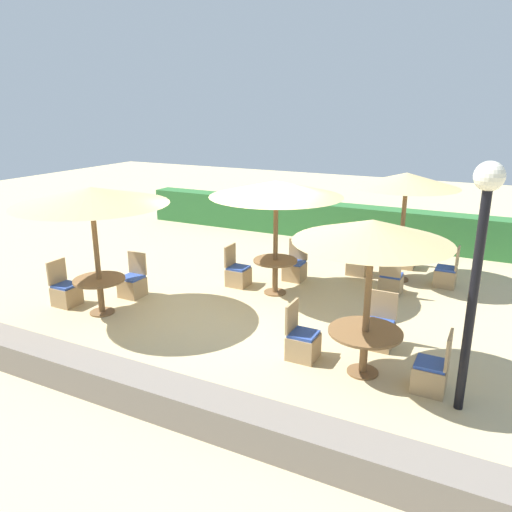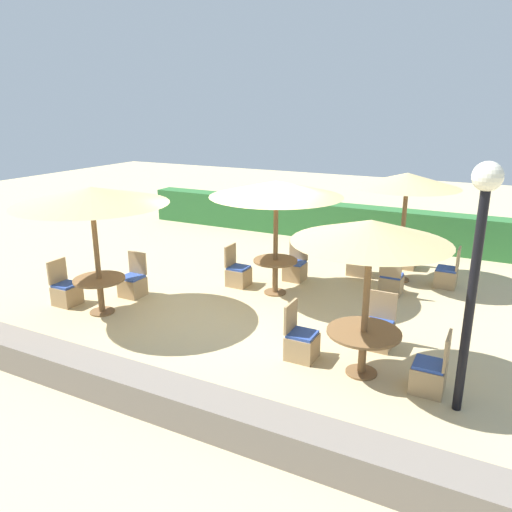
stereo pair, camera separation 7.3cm
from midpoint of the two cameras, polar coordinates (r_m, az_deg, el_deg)
The scene contains 23 objects.
ground_plane at distance 10.26m, azimuth -1.34°, elevation -5.69°, with size 40.00×40.00×0.00m, color #C6B284.
hedge_row at distance 15.36m, azimuth 9.39°, elevation 3.89°, with size 13.00×0.70×1.07m, color #2D6B33.
stone_border at distance 7.45m, azimuth -15.61°, elevation -13.66°, with size 10.00×0.56×0.46m, color slate.
lamp_post at distance 6.67m, azimuth 24.40°, elevation 1.55°, with size 0.36×0.36×3.32m.
parasol_back_right at distance 11.63m, azimuth 17.07°, elevation 8.22°, with size 2.33×2.33×2.50m.
round_table_back_right at distance 12.00m, azimuth 16.36°, elevation -0.04°, with size 1.07×1.07×0.74m.
patio_chair_back_right_west at distance 12.27m, azimuth 11.69°, elevation -0.89°, with size 0.46×0.46×0.93m.
patio_chair_back_right_south at distance 11.18m, azimuth 15.37°, elevation -2.93°, with size 0.46×0.46×0.93m.
patio_chair_back_right_east at distance 12.00m, azimuth 21.14°, elevation -2.12°, with size 0.46×0.46×0.93m.
patio_chair_back_right_north at distance 13.08m, azimuth 16.99°, elevation -0.18°, with size 0.46×0.46×0.93m.
parasol_front_left at distance 9.74m, azimuth -18.13°, elevation 6.54°, with size 2.87×2.87×2.50m.
round_table_front_left at distance 10.19m, azimuth -17.22°, elevation -3.33°, with size 0.99×0.99×0.71m.
patio_chair_front_left_west at distance 10.94m, azimuth -20.70°, elevation -3.88°, with size 0.46×0.46×0.93m.
patio_chair_front_left_north at distance 11.00m, azimuth -13.70°, elevation -3.14°, with size 0.46×0.46×0.93m.
parasol_front_right at distance 7.20m, azimuth 13.27°, elevation 2.69°, with size 2.27×2.27×2.41m.
round_table_front_right at distance 7.76m, azimuth 12.44°, elevation -9.31°, with size 1.11×1.11×0.71m.
patio_chair_front_right_north at distance 8.76m, azimuth 14.06°, elevation -8.47°, with size 0.46×0.46×0.93m.
patio_chair_front_right_west at distance 8.19m, azimuth 5.43°, elevation -9.88°, with size 0.46×0.46×0.93m.
patio_chair_front_right_east at distance 7.71m, azimuth 19.49°, elevation -12.67°, with size 0.46×0.46×0.93m.
parasol_center at distance 10.33m, azimuth 2.53°, elevation 7.65°, with size 2.78×2.78×2.45m.
round_table_center at distance 10.74m, azimuth 2.41°, elevation -1.39°, with size 0.95×0.95×0.76m.
patio_chair_center_north at distance 11.69m, azimuth 4.67°, elevation -1.48°, with size 0.46×0.46×0.93m.
patio_chair_center_west at distance 11.29m, azimuth -1.90°, elevation -2.11°, with size 0.46×0.46×0.93m.
Camera 2 is at (4.59, -8.28, 3.95)m, focal length 35.00 mm.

